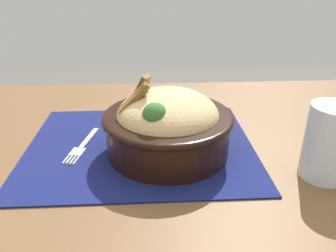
{
  "coord_description": "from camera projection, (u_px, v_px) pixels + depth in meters",
  "views": [
    {
      "loc": [
        -0.01,
        0.5,
        1.01
      ],
      "look_at": [
        -0.03,
        0.0,
        0.77
      ],
      "focal_mm": 35.16,
      "sensor_mm": 36.0,
      "label": 1
    }
  ],
  "objects": [
    {
      "name": "table",
      "position": [
        150.0,
        185.0,
        0.61
      ],
      "size": [
        1.36,
        0.77,
        0.72
      ],
      "color": "brown",
      "rests_on": "ground_plane"
    },
    {
      "name": "placemat",
      "position": [
        140.0,
        145.0,
        0.6
      ],
      "size": [
        0.4,
        0.33,
        0.0
      ],
      "primitive_type": "cube",
      "rotation": [
        0.0,
        0.0,
        -0.0
      ],
      "color": "#11194C",
      "rests_on": "table"
    },
    {
      "name": "bowl",
      "position": [
        168.0,
        125.0,
        0.55
      ],
      "size": [
        0.24,
        0.24,
        0.13
      ],
      "color": "black",
      "rests_on": "placemat"
    },
    {
      "name": "fork",
      "position": [
        82.0,
        147.0,
        0.59
      ],
      "size": [
        0.04,
        0.13,
        0.0
      ],
      "color": "silver",
      "rests_on": "placemat"
    },
    {
      "name": "drinking_glass",
      "position": [
        328.0,
        147.0,
        0.49
      ],
      "size": [
        0.07,
        0.07,
        0.12
      ],
      "color": "silver",
      "rests_on": "table"
    }
  ]
}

